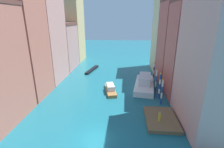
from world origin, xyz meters
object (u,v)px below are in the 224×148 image
at_px(mooring_pole_0, 162,91).
at_px(mooring_pole_2, 156,81).
at_px(vaporetto_white, 144,83).
at_px(waterfront_dock, 161,119).
at_px(person_on_dock, 160,117).
at_px(motorboat_0, 110,89).
at_px(mooring_pole_3, 154,73).
at_px(mooring_pole_1, 160,85).
at_px(gondola_black, 92,70).

relative_size(mooring_pole_0, mooring_pole_2, 0.95).
height_order(mooring_pole_0, vaporetto_white, mooring_pole_0).
xyz_separation_m(waterfront_dock, person_on_dock, (-0.44, -0.91, 0.93)).
bearing_deg(vaporetto_white, motorboat_0, -159.25).
height_order(waterfront_dock, mooring_pole_3, mooring_pole_3).
xyz_separation_m(mooring_pole_0, mooring_pole_1, (0.08, 2.36, 0.18)).
distance_m(person_on_dock, mooring_pole_3, 15.82).
distance_m(person_on_dock, vaporetto_white, 13.19).
relative_size(person_on_dock, mooring_pole_0, 0.31).
bearing_deg(mooring_pole_3, mooring_pole_0, -90.63).
distance_m(vaporetto_white, gondola_black, 18.02).
relative_size(mooring_pole_0, motorboat_0, 0.72).
bearing_deg(mooring_pole_0, gondola_black, 130.23).
relative_size(person_on_dock, mooring_pole_2, 0.30).
distance_m(person_on_dock, mooring_pole_0, 6.36).
distance_m(mooring_pole_1, gondola_black, 22.98).
bearing_deg(motorboat_0, mooring_pole_0, -25.34).
distance_m(mooring_pole_3, vaporetto_white, 3.72).
distance_m(mooring_pole_0, mooring_pole_3, 9.60).
bearing_deg(waterfront_dock, mooring_pole_1, 81.86).
bearing_deg(person_on_dock, waterfront_dock, 64.20).
distance_m(person_on_dock, mooring_pole_2, 11.17).
relative_size(gondola_black, motorboat_0, 1.27).
bearing_deg(mooring_pole_0, mooring_pole_1, 88.11).
xyz_separation_m(mooring_pole_0, vaporetto_white, (-2.14, 7.09, -1.35)).
height_order(person_on_dock, mooring_pole_0, mooring_pole_0).
relative_size(mooring_pole_1, gondola_black, 0.61).
bearing_deg(mooring_pole_2, vaporetto_white, 132.66).
bearing_deg(mooring_pole_3, vaporetto_white, -131.87).
relative_size(waterfront_dock, mooring_pole_0, 1.37).
distance_m(waterfront_dock, vaporetto_white, 12.35).
relative_size(waterfront_dock, mooring_pole_2, 1.30).
distance_m(mooring_pole_2, motorboat_0, 9.32).
relative_size(waterfront_dock, vaporetto_white, 0.59).
height_order(mooring_pole_2, motorboat_0, mooring_pole_2).
height_order(vaporetto_white, gondola_black, vaporetto_white).
distance_m(mooring_pole_0, gondola_black, 24.65).
height_order(person_on_dock, gondola_black, person_on_dock).
relative_size(waterfront_dock, motorboat_0, 0.99).
xyz_separation_m(person_on_dock, gondola_black, (-14.42, 24.83, -0.95)).
xyz_separation_m(mooring_pole_2, motorboat_0, (-9.11, -0.54, -1.88)).
relative_size(waterfront_dock, person_on_dock, 4.38).
relative_size(person_on_dock, mooring_pole_3, 0.28).
xyz_separation_m(person_on_dock, vaporetto_white, (-0.71, 13.17, -0.17)).
relative_size(mooring_pole_3, motorboat_0, 0.80).
xyz_separation_m(waterfront_dock, vaporetto_white, (-1.14, 12.27, 0.77)).
xyz_separation_m(mooring_pole_1, motorboat_0, (-9.34, 2.03, -1.95)).
xyz_separation_m(person_on_dock, mooring_pole_2, (1.28, 11.02, 1.30)).
height_order(waterfront_dock, person_on_dock, person_on_dock).
xyz_separation_m(mooring_pole_0, gondola_black, (-15.86, 18.75, -2.13)).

